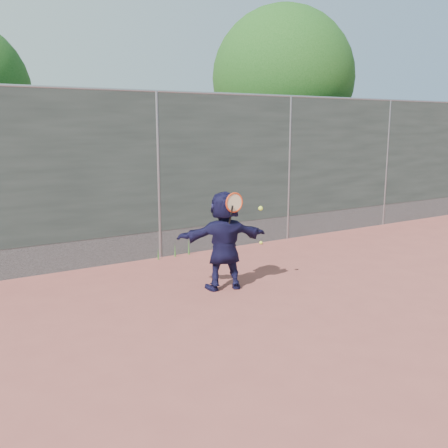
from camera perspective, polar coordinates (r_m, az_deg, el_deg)
ground at (r=6.51m, az=5.65°, el=-10.61°), size 80.00×80.00×0.00m
player at (r=7.38m, az=0.00°, el=-1.88°), size 1.44×0.77×1.48m
ball_ground at (r=10.32m, az=4.24°, el=-2.15°), size 0.07×0.07×0.07m
fence at (r=9.12m, az=-7.55°, el=5.89°), size 20.00×0.06×3.03m
swing_action at (r=7.15m, az=1.46°, el=2.25°), size 0.61×0.17×0.51m
tree_right at (r=13.50m, az=7.24°, el=15.71°), size 3.78×3.60×5.39m
weed_clump at (r=9.38m, az=-5.39°, el=-2.91°), size 0.68×0.07×0.30m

